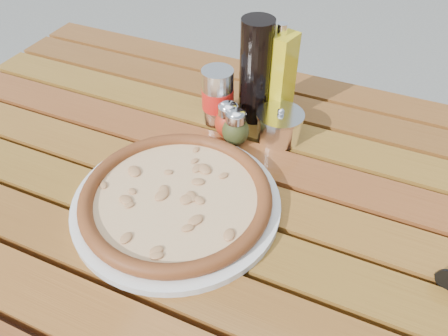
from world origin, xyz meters
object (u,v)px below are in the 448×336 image
at_px(pizza, 176,197).
at_px(oregano_shaker, 236,127).
at_px(pepper_shaker, 228,120).
at_px(olive_oil_cruet, 278,77).
at_px(table, 220,214).
at_px(soda_can, 218,97).
at_px(plate, 177,203).
at_px(dark_bottle, 256,72).
at_px(parmesan_tin, 279,125).

relative_size(pizza, oregano_shaker, 4.99).
xyz_separation_m(pepper_shaker, olive_oil_cruet, (0.07, 0.11, 0.06)).
bearing_deg(table, soda_can, 115.35).
bearing_deg(plate, olive_oil_cruet, 78.37).
bearing_deg(pizza, olive_oil_cruet, 78.37).
distance_m(pizza, pepper_shaker, 0.22).
relative_size(table, plate, 3.89).
height_order(pepper_shaker, olive_oil_cruet, olive_oil_cruet).
height_order(plate, pepper_shaker, pepper_shaker).
height_order(oregano_shaker, olive_oil_cruet, olive_oil_cruet).
xyz_separation_m(pepper_shaker, oregano_shaker, (0.02, -0.02, 0.00)).
bearing_deg(plate, oregano_shaker, 82.90).
distance_m(pizza, dark_bottle, 0.32).
relative_size(plate, soda_can, 3.00).
bearing_deg(dark_bottle, plate, -94.82).
bearing_deg(parmesan_tin, soda_can, 177.96).
bearing_deg(olive_oil_cruet, parmesan_tin, -64.99).
bearing_deg(olive_oil_cruet, pepper_shaker, -121.47).
height_order(plate, pizza, pizza).
bearing_deg(olive_oil_cruet, table, -94.07).
distance_m(table, soda_can, 0.25).
distance_m(plate, oregano_shaker, 0.21).
bearing_deg(dark_bottle, oregano_shaker, -90.20).
relative_size(pepper_shaker, parmesan_tin, 0.69).
bearing_deg(pepper_shaker, oregano_shaker, -34.47).
relative_size(olive_oil_cruet, parmesan_tin, 1.78).
xyz_separation_m(dark_bottle, soda_can, (-0.07, -0.04, -0.05)).
bearing_deg(soda_can, pizza, -81.28).
relative_size(plate, olive_oil_cruet, 1.71).
relative_size(soda_can, parmesan_tin, 1.01).
bearing_deg(soda_can, plate, -81.28).
xyz_separation_m(soda_can, olive_oil_cruet, (0.11, 0.07, 0.04)).
distance_m(plate, parmesan_tin, 0.27).
distance_m(dark_bottle, olive_oil_cruet, 0.05).
bearing_deg(oregano_shaker, table, -79.62).
height_order(pepper_shaker, parmesan_tin, pepper_shaker).
bearing_deg(olive_oil_cruet, soda_can, -148.62).
relative_size(plate, pizza, 0.88).
bearing_deg(table, parmesan_tin, 74.48).
height_order(pizza, parmesan_tin, parmesan_tin).
relative_size(pepper_shaker, soda_can, 0.68).
bearing_deg(soda_can, oregano_shaker, -41.58).
distance_m(pepper_shaker, parmesan_tin, 0.10).
distance_m(olive_oil_cruet, parmesan_tin, 0.10).
height_order(dark_bottle, parmesan_tin, dark_bottle).
bearing_deg(oregano_shaker, parmesan_tin, 35.32).
relative_size(oregano_shaker, olive_oil_cruet, 0.39).
relative_size(oregano_shaker, soda_can, 0.68).
relative_size(dark_bottle, parmesan_tin, 1.86).
bearing_deg(pepper_shaker, pizza, -90.42).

